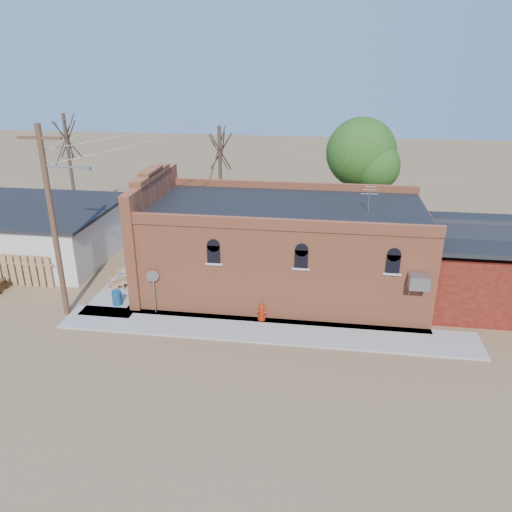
# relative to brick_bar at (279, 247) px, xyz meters

# --- Properties ---
(ground) EXTENTS (120.00, 120.00, 0.00)m
(ground) POSITION_rel_brick_bar_xyz_m (-1.64, -5.49, -2.34)
(ground) COLOR olive
(ground) RESTS_ON ground
(sidewalk_south) EXTENTS (19.00, 2.20, 0.08)m
(sidewalk_south) POSITION_rel_brick_bar_xyz_m (-0.14, -4.59, -2.30)
(sidewalk_south) COLOR #9E9991
(sidewalk_south) RESTS_ON ground
(sidewalk_west) EXTENTS (2.60, 10.00, 0.08)m
(sidewalk_west) POSITION_rel_brick_bar_xyz_m (-7.94, 0.51, -2.30)
(sidewalk_west) COLOR #9E9991
(sidewalk_west) RESTS_ON ground
(brick_bar) EXTENTS (16.40, 7.97, 6.30)m
(brick_bar) POSITION_rel_brick_bar_xyz_m (0.00, 0.00, 0.00)
(brick_bar) COLOR #C9663D
(brick_bar) RESTS_ON ground
(red_shed) EXTENTS (5.40, 6.40, 4.30)m
(red_shed) POSITION_rel_brick_bar_xyz_m (9.86, 0.01, -0.07)
(red_shed) COLOR #500D0D
(red_shed) RESTS_ON ground
(wood_fence) EXTENTS (5.20, 0.10, 1.80)m
(wood_fence) POSITION_rel_brick_bar_xyz_m (-14.44, -1.69, -1.44)
(wood_fence) COLOR #996345
(wood_fence) RESTS_ON ground
(utility_pole) EXTENTS (3.12, 0.26, 9.00)m
(utility_pole) POSITION_rel_brick_bar_xyz_m (-9.79, -4.29, 2.43)
(utility_pole) COLOR #46321C
(utility_pole) RESTS_ON ground
(tree_bare_near) EXTENTS (2.80, 2.80, 7.65)m
(tree_bare_near) POSITION_rel_brick_bar_xyz_m (-4.64, 7.51, 3.62)
(tree_bare_near) COLOR #4C372B
(tree_bare_near) RESTS_ON ground
(tree_bare_far) EXTENTS (2.80, 2.80, 8.16)m
(tree_bare_far) POSITION_rel_brick_bar_xyz_m (-15.64, 8.51, 4.02)
(tree_bare_far) COLOR #4C372B
(tree_bare_far) RESTS_ON ground
(tree_leafy) EXTENTS (4.40, 4.40, 8.15)m
(tree_leafy) POSITION_rel_brick_bar_xyz_m (4.36, 8.01, 3.59)
(tree_leafy) COLOR #4C372B
(tree_leafy) RESTS_ON ground
(fire_hydrant) EXTENTS (0.47, 0.44, 0.83)m
(fire_hydrant) POSITION_rel_brick_bar_xyz_m (-0.40, -3.70, -1.85)
(fire_hydrant) COLOR #9F2009
(fire_hydrant) RESTS_ON sidewalk_south
(stop_sign) EXTENTS (0.59, 0.22, 2.22)m
(stop_sign) POSITION_rel_brick_bar_xyz_m (-5.57, -3.69, -0.55)
(stop_sign) COLOR gray
(stop_sign) RESTS_ON sidewalk_south
(trash_barrel) EXTENTS (0.60, 0.60, 0.73)m
(trash_barrel) POSITION_rel_brick_bar_xyz_m (-7.72, -3.21, -1.89)
(trash_barrel) COLOR navy
(trash_barrel) RESTS_ON sidewalk_west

